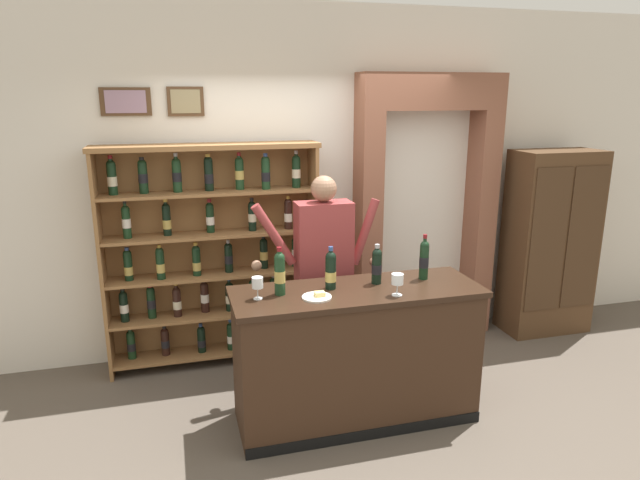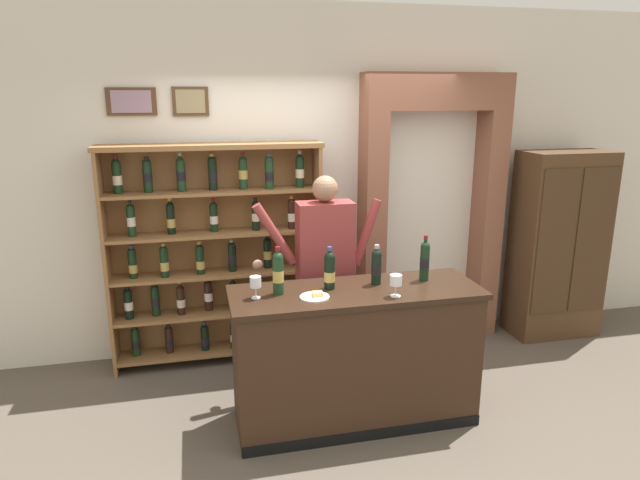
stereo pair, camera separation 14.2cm
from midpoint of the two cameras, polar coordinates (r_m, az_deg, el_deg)
name	(u,v)px [view 2 (the right image)]	position (r m, az deg, el deg)	size (l,w,h in m)	color
ground_plane	(349,419)	(4.35, 3.97, -17.89)	(14.00, 14.00, 0.02)	brown
back_wall	(307,181)	(5.16, -0.57, 6.05)	(12.00, 0.19, 3.10)	silver
wine_shelf	(216,250)	(4.89, -9.83, -0.98)	(1.85, 0.32, 1.94)	olive
archway_doorway	(428,194)	(5.42, 11.78, 4.67)	(1.37, 0.45, 2.52)	brown
side_cabinet	(558,245)	(5.91, 23.91, -0.46)	(0.84, 0.46, 1.82)	#4C331E
tasting_counter	(355,356)	(4.11, 4.63, -11.76)	(1.77, 0.62, 1.01)	#382316
shopkeeper	(325,258)	(4.38, 1.42, -1.91)	(1.04, 0.22, 1.74)	#2D3347
tasting_bottle_vin_santo	(278,272)	(3.77, -3.25, -3.30)	(0.07, 0.07, 0.33)	#19381E
tasting_bottle_brunello	(330,270)	(3.87, 2.04, -3.11)	(0.08, 0.08, 0.31)	black
tasting_bottle_grappa	(376,266)	(3.99, 6.83, -2.64)	(0.07, 0.07, 0.29)	black
tasting_bottle_super_tuscan	(425,260)	(4.13, 11.67, -2.03)	(0.07, 0.07, 0.34)	black
wine_glass_center	(255,283)	(3.72, -5.56, -4.43)	(0.08, 0.08, 0.15)	silver
wine_glass_right	(396,281)	(3.78, 8.86, -4.22)	(0.08, 0.08, 0.15)	silver
cheese_plate	(315,296)	(3.74, 0.59, -5.82)	(0.20, 0.20, 0.04)	white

